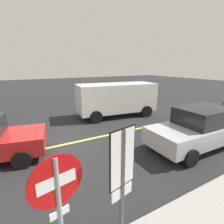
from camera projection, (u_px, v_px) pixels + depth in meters
ground_plane at (53, 147)px, 7.50m from camera, size 80.00×80.00×0.00m
lane_marking_centre at (113, 134)px, 8.92m from camera, size 28.00×0.16×0.01m
stop_sign at (59, 204)px, 2.36m from camera, size 0.75×0.18×2.34m
speed_limit_sign at (122, 173)px, 2.76m from camera, size 0.53×0.14×2.52m
white_van at (116, 98)px, 11.82m from camera, size 5.41×2.79×2.20m
car_silver_mid_road at (200, 128)px, 7.39m from camera, size 4.60×2.14×1.70m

